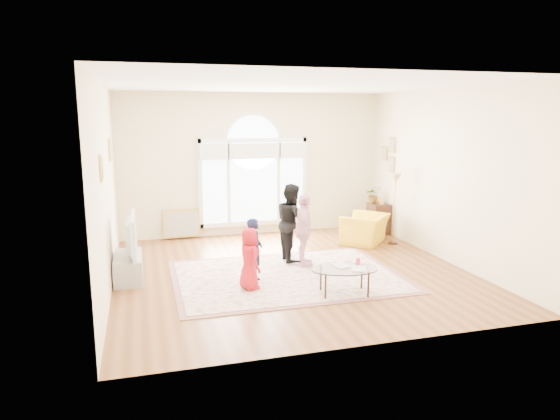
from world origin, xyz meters
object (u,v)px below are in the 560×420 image
object	(u,v)px
coffee_table	(344,270)
armchair	(365,229)
area_rug	(287,276)
tv_console	(128,267)
television	(127,236)

from	to	relation	value
coffee_table	armchair	distance (m)	3.22
area_rug	tv_console	distance (m)	2.66
television	coffee_table	bearing A→B (deg)	-27.11
area_rug	armchair	size ratio (longest dim) A/B	3.74
television	armchair	size ratio (longest dim) A/B	1.22
television	area_rug	bearing A→B (deg)	-12.68
tv_console	television	distance (m)	0.55
armchair	tv_console	bearing A→B (deg)	-32.91
tv_console	coffee_table	bearing A→B (deg)	-27.06
television	armchair	bearing A→B (deg)	13.28
tv_console	coffee_table	distance (m)	3.59
television	armchair	world-z (taller)	television
armchair	television	bearing A→B (deg)	-32.89
television	tv_console	bearing A→B (deg)	180.00
tv_console	television	world-z (taller)	television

